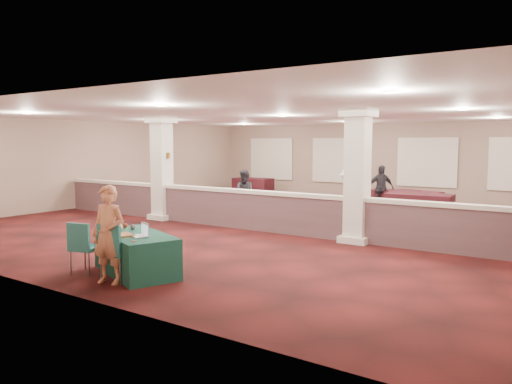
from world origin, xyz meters
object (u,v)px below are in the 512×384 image
Objects in this scene: woman at (109,234)px; conf_chair_main at (114,247)px; attendee_c at (381,188)px; attendee_a at (246,194)px; attendee_d at (357,178)px; far_table_front_left at (173,199)px; far_table_front_right at (419,207)px; far_table_back_left at (253,186)px; near_table at (136,254)px; far_table_back_right at (415,201)px; conf_chair_side at (83,244)px; far_table_front_center at (261,201)px; far_table_back_center at (392,200)px; attendee_b at (351,198)px.

conf_chair_main is at bearing 70.63° from woman.
attendee_a is at bearing -167.79° from attendee_c.
attendee_d is at bearing 87.12° from conf_chair_main.
attendee_d is (4.48, 6.37, 0.57)m from far_table_front_left.
far_table_front_right is 1.09× the size of far_table_back_left.
far_table_front_left is (-5.88, 7.11, -0.03)m from near_table.
far_table_back_right is (7.56, 4.29, 0.02)m from far_table_front_left.
far_table_back_right is (8.08, -1.60, -0.02)m from far_table_back_left.
attendee_d is at bearing 133.39° from far_table_front_right.
near_table is 10.68m from attendee_c.
woman is (0.85, -0.11, 0.27)m from conf_chair_side.
attendee_d reaches higher than far_table_front_left.
woman is at bearing -72.04° from far_table_front_center.
far_table_front_left is at bearing 150.96° from near_table.
far_table_back_left is (-6.51, 13.70, -0.48)m from woman.
far_table_front_right is 2.02m from far_table_back_right.
attendee_c is (0.68, 10.65, 0.44)m from near_table.
far_table_back_left is at bearing 168.80° from far_table_back_right.
far_table_back_left is at bearing 127.52° from far_table_front_center.
near_table is 0.85m from woman.
conf_chair_side reaches higher than far_table_back_left.
far_table_back_center is (3.79, 2.67, 0.02)m from far_table_front_center.
far_table_front_right is at bearing -47.21° from far_table_back_center.
far_table_front_center is (-2.08, 8.93, -0.23)m from conf_chair_side.
far_table_back_left is (-5.66, 13.59, -0.20)m from conf_chair_side.
far_table_front_left is at bearing -150.33° from far_table_back_center.
attendee_c is at bearing -128.35° from far_table_back_center.
woman is 7.79m from attendee_a.
far_table_back_right is at bearing 109.79° from far_table_front_right.
attendee_a reaches higher than far_table_back_left.
far_table_back_center is 1.10× the size of attendee_c.
woman reaches higher than far_table_front_right.
attendee_c is (3.00, 3.95, 0.04)m from attendee_a.
conf_chair_main is at bearing -71.78° from far_table_front_center.
near_table is at bearing -71.34° from far_table_front_center.
attendee_b is at bearing -39.91° from far_table_back_left.
far_table_front_right is at bearing 16.18° from far_table_front_left.
attendee_b is (1.37, 6.50, 0.50)m from near_table.
attendee_d is (-2.77, 6.98, 0.03)m from attendee_b.
attendee_a is at bearing 86.95° from conf_chair_side.
far_table_back_left is at bearing 97.34° from conf_chair_side.
far_table_front_center is 5.36m from attendee_d.
far_table_front_right reaches higher than far_table_back_right.
conf_chair_main is at bearing -15.74° from conf_chair_side.
far_table_back_left is at bearing 106.58° from conf_chair_main.
far_table_back_center is 0.64m from attendee_c.
far_table_front_right is 1.29× the size of attendee_a.
woman is 0.93× the size of attendee_d.
far_table_back_left is at bearing 164.13° from attendee_b.
conf_chair_side is at bearing -107.12° from far_table_front_right.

